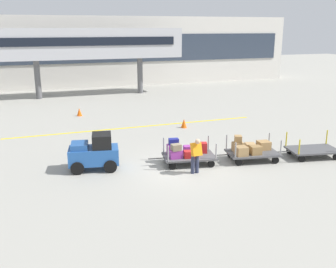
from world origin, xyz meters
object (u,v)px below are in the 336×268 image
(baggage_tug, at_px, (94,153))
(baggage_cart_middle, at_px, (251,150))
(baggage_cart_lead, at_px, (186,153))
(baggage_handler, at_px, (196,154))
(safety_cone_near, at_px, (79,112))
(baggage_cart_tail, at_px, (313,150))
(safety_cone_far, at_px, (184,123))

(baggage_tug, xyz_separation_m, baggage_cart_middle, (6.97, -1.19, -0.24))
(baggage_cart_lead, distance_m, baggage_handler, 1.31)
(baggage_handler, bearing_deg, baggage_tug, 153.78)
(baggage_tug, distance_m, safety_cone_near, 10.89)
(baggage_tug, relative_size, safety_cone_near, 4.11)
(baggage_cart_middle, xyz_separation_m, baggage_cart_tail, (3.03, -0.57, -0.17))
(baggage_cart_tail, bearing_deg, safety_cone_far, 117.41)
(baggage_handler, xyz_separation_m, safety_cone_near, (-3.30, 12.78, -0.59))
(baggage_cart_middle, bearing_deg, safety_cone_far, 95.96)
(baggage_cart_tail, distance_m, safety_cone_near, 15.73)
(baggage_cart_lead, height_order, baggage_cart_middle, baggage_cart_middle)
(baggage_tug, relative_size, baggage_cart_lead, 0.73)
(baggage_cart_middle, bearing_deg, baggage_cart_tail, -10.59)
(baggage_tug, distance_m, baggage_cart_lead, 4.04)
(baggage_cart_lead, relative_size, safety_cone_far, 5.60)
(baggage_cart_lead, height_order, baggage_cart_tail, baggage_cart_lead)
(baggage_cart_middle, bearing_deg, safety_cone_near, 117.85)
(baggage_cart_lead, distance_m, safety_cone_far, 6.51)
(baggage_cart_lead, bearing_deg, baggage_cart_tail, -10.30)
(baggage_cart_tail, relative_size, baggage_handler, 1.97)
(baggage_cart_lead, relative_size, baggage_cart_tail, 1.00)
(baggage_tug, xyz_separation_m, baggage_cart_lead, (3.98, -0.66, -0.23))
(baggage_tug, height_order, baggage_cart_lead, baggage_tug)
(baggage_cart_tail, bearing_deg, safety_cone_near, 126.69)
(baggage_cart_lead, relative_size, baggage_handler, 1.97)
(baggage_cart_middle, relative_size, safety_cone_near, 5.60)
(baggage_tug, height_order, safety_cone_far, baggage_tug)
(safety_cone_near, xyz_separation_m, safety_cone_far, (5.67, -5.43, 0.00))
(baggage_tug, xyz_separation_m, baggage_handler, (3.91, -1.93, 0.11))
(baggage_tug, bearing_deg, safety_cone_far, 40.83)
(baggage_tug, xyz_separation_m, safety_cone_near, (0.61, 10.86, -0.48))
(baggage_handler, distance_m, safety_cone_near, 13.21)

